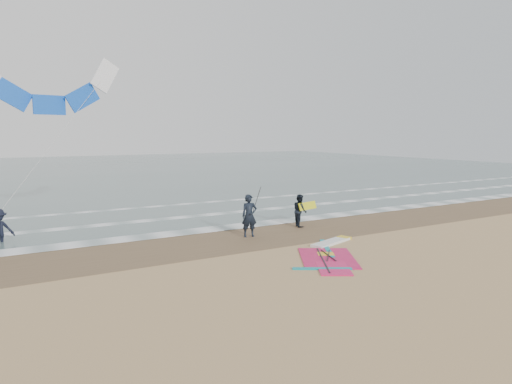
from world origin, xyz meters
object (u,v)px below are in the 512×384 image
person_standing (249,216)px  person_walking (300,211)px  windsurf_rig (330,253)px  surf_kite (48,89)px

person_standing → person_walking: size_ratio=1.18×
windsurf_rig → person_walking: bearing=67.5°
windsurf_rig → person_standing: bearing=107.0°
person_standing → windsurf_rig: bearing=-60.0°
windsurf_rig → surf_kite: surf_kite is taller
person_walking → surf_kite: surf_kite is taller
person_walking → surf_kite: 13.70m
person_standing → surf_kite: surf_kite is taller
person_walking → surf_kite: size_ratio=0.23×
windsurf_rig → person_standing: person_standing is taller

